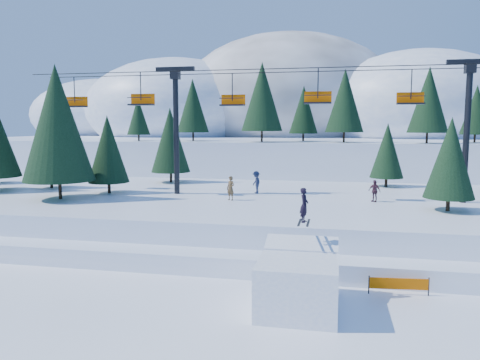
# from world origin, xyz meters

# --- Properties ---
(ground) EXTENTS (160.00, 160.00, 0.00)m
(ground) POSITION_xyz_m (0.00, 0.00, 0.00)
(ground) COLOR white
(ground) RESTS_ON ground
(mid_shelf) EXTENTS (70.00, 22.00, 2.50)m
(mid_shelf) POSITION_xyz_m (0.00, 18.00, 1.25)
(mid_shelf) COLOR white
(mid_shelf) RESTS_ON ground
(berm) EXTENTS (70.00, 6.00, 1.10)m
(berm) POSITION_xyz_m (0.00, 8.00, 0.55)
(berm) COLOR white
(berm) RESTS_ON ground
(mountain_ridge) EXTENTS (119.00, 60.10, 26.46)m
(mountain_ridge) POSITION_xyz_m (-5.09, 73.37, 9.64)
(mountain_ridge) COLOR white
(mountain_ridge) RESTS_ON ground
(jump_kicker) EXTENTS (3.43, 4.68, 5.23)m
(jump_kicker) POSITION_xyz_m (2.30, 1.78, 1.27)
(jump_kicker) COLOR white
(jump_kicker) RESTS_ON ground
(chairlift) EXTENTS (46.00, 3.21, 10.28)m
(chairlift) POSITION_xyz_m (1.14, 18.05, 9.32)
(chairlift) COLOR black
(chairlift) RESTS_ON mid_shelf
(conifer_stand) EXTENTS (60.74, 16.87, 10.17)m
(conifer_stand) POSITION_xyz_m (-0.66, 17.88, 6.99)
(conifer_stand) COLOR black
(conifer_stand) RESTS_ON mid_shelf
(distant_skiers) EXTENTS (21.17, 6.54, 1.84)m
(distant_skiers) POSITION_xyz_m (2.48, 18.79, 3.37)
(distant_skiers) COLOR brown
(distant_skiers) RESTS_ON mid_shelf
(banner_near) EXTENTS (2.85, 0.34, 0.90)m
(banner_near) POSITION_xyz_m (6.90, 4.39, 0.54)
(banner_near) COLOR black
(banner_near) RESTS_ON ground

